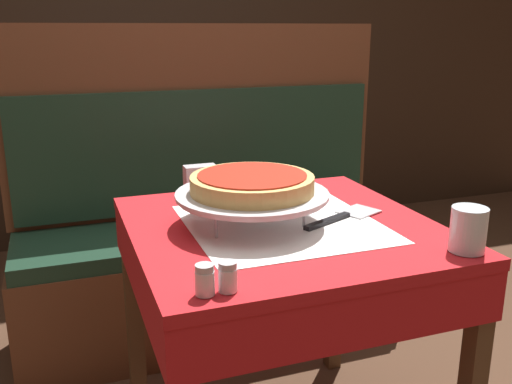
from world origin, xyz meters
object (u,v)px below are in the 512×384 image
booth_bench (211,247)px  napkin_holder (200,179)px  dining_table_rear (152,156)px  pepper_shaker (228,277)px  salt_shaker (205,280)px  water_glass_near (468,229)px  deep_dish_pizza (252,183)px  pizza_pan_stand (252,196)px  condiment_caddy (151,121)px  dining_table_front (282,258)px  pizza_server (343,216)px

booth_bench → napkin_holder: bearing=-108.5°
dining_table_rear → pepper_shaker: pepper_shaker is taller
salt_shaker → water_glass_near: bearing=1.2°
dining_table_rear → deep_dish_pizza: size_ratio=2.24×
water_glass_near → salt_shaker: (-0.64, -0.01, -0.02)m
pizza_pan_stand → water_glass_near: bearing=-40.6°
condiment_caddy → dining_table_rear: bearing=-102.8°
water_glass_near → pepper_shaker: water_glass_near is taller
deep_dish_pizza → pepper_shaker: size_ratio=5.26×
salt_shaker → napkin_holder: napkin_holder is taller
water_glass_near → pepper_shaker: (-0.59, -0.01, -0.02)m
pizza_pan_stand → deep_dish_pizza: deep_dish_pizza is taller
napkin_holder → dining_table_front: bearing=-69.3°
booth_bench → condiment_caddy: bearing=96.6°
dining_table_front → booth_bench: (0.02, 0.80, -0.27)m
pizza_server → pepper_shaker: bearing=-142.8°
deep_dish_pizza → napkin_holder: bearing=99.7°
booth_bench → napkin_holder: size_ratio=15.55×
pizza_pan_stand → deep_dish_pizza: 0.03m
pepper_shaker → salt_shaker: bearing=180.0°
deep_dish_pizza → napkin_holder: (-0.06, 0.33, -0.07)m
dining_table_front → pepper_shaker: 0.45m
pizza_server → water_glass_near: (0.16, -0.31, 0.05)m
booth_bench → deep_dish_pizza: (-0.09, -0.78, 0.48)m
dining_table_front → napkin_holder: napkin_holder is taller
pepper_shaker → deep_dish_pizza: bearing=63.7°
booth_bench → dining_table_rear: bearing=99.3°
dining_table_rear → pizza_pan_stand: 1.49m
booth_bench → salt_shaker: bearing=-105.7°
pepper_shaker → condiment_caddy: bearing=84.7°
dining_table_front → salt_shaker: bearing=-131.7°
napkin_holder → condiment_caddy: size_ratio=0.58×
dining_table_rear → salt_shaker: size_ratio=11.64×
pepper_shaker → napkin_holder: bearing=79.9°
salt_shaker → dining_table_rear: bearing=83.6°
water_glass_near → condiment_caddy: bearing=101.9°
water_glass_near → pizza_pan_stand: bearing=139.4°
condiment_caddy → water_glass_near: bearing=-78.1°
salt_shaker → condiment_caddy: condiment_caddy is taller
dining_table_front → condiment_caddy: condiment_caddy is taller
dining_table_rear → booth_bench: (0.11, -0.70, -0.25)m
deep_dish_pizza → napkin_holder: 0.34m
deep_dish_pizza → salt_shaker: size_ratio=5.19×
pizza_pan_stand → deep_dish_pizza: bearing=180.0°
pizza_server → napkin_holder: size_ratio=2.75×
dining_table_front → dining_table_rear: size_ratio=1.09×
pizza_server → pizza_pan_stand: bearing=171.4°
booth_bench → pizza_server: bearing=-79.1°
deep_dish_pizza → pizza_server: size_ratio=1.19×
water_glass_near → condiment_caddy: condiment_caddy is taller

